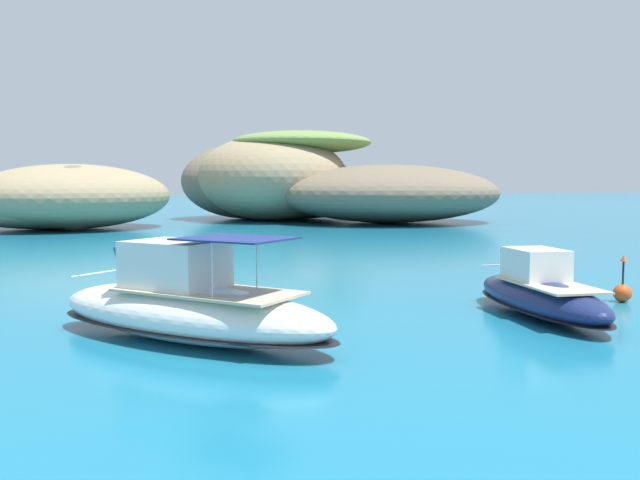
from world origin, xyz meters
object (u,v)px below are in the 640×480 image
(islet_large, at_px, (298,185))
(islet_small, at_px, (68,201))
(channel_buoy, at_px, (622,291))
(motorboat_white, at_px, (188,307))
(motorboat_navy, at_px, (540,294))

(islet_large, distance_m, islet_small, 22.65)
(channel_buoy, bearing_deg, motorboat_white, -177.32)
(islet_small, bearing_deg, channel_buoy, -67.45)
(islet_small, height_order, motorboat_navy, islet_small)
(islet_large, xyz_separation_m, channel_buoy, (-4.51, -47.84, -3.15))
(islet_small, distance_m, motorboat_white, 42.02)
(islet_large, distance_m, motorboat_navy, 49.62)
(motorboat_white, bearing_deg, islet_large, 69.58)
(motorboat_white, bearing_deg, islet_small, 94.89)
(islet_small, distance_m, channel_buoy, 44.67)
(islet_small, bearing_deg, motorboat_navy, -72.57)
(islet_large, bearing_deg, islet_small, -162.97)
(islet_large, distance_m, channel_buoy, 48.15)
(islet_small, xyz_separation_m, motorboat_navy, (13.25, -42.20, -1.65))
(islet_large, height_order, motorboat_navy, islet_large)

